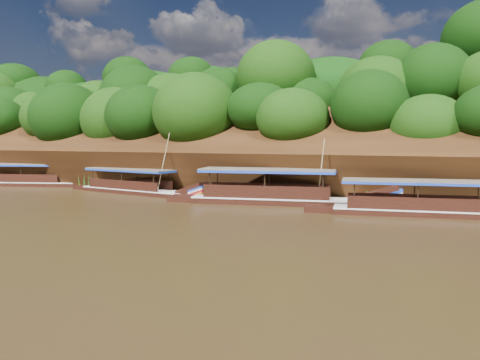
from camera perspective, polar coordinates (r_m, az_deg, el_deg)
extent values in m
plane|color=black|center=(29.39, -2.24, -4.57)|extent=(160.00, 160.00, 0.00)
cube|color=black|center=(43.81, 7.54, 3.13)|extent=(120.00, 16.12, 13.64)
cube|color=black|center=(53.61, 10.80, -0.34)|extent=(120.00, 24.00, 12.00)
ellipsoid|color=#153E0A|center=(63.45, -25.83, 2.95)|extent=(16.00, 8.00, 6.00)
ellipsoid|color=#153E0A|center=(64.66, -17.05, 8.40)|extent=(20.00, 10.00, 8.00)
ellipsoid|color=#153E0A|center=(45.11, -0.13, 3.22)|extent=(18.00, 8.00, 6.40)
ellipsoid|color=#153E0A|center=(50.68, 10.10, 9.78)|extent=(24.00, 11.00, 8.40)
cube|color=black|center=(32.35, 21.91, -4.05)|extent=(11.99, 4.32, 0.83)
cube|color=silver|center=(32.29, 21.93, -3.36)|extent=(12.01, 4.38, 0.09)
cube|color=brown|center=(32.00, 20.72, -0.09)|extent=(9.54, 4.11, 0.11)
cube|color=#193BA5|center=(32.01, 20.72, -0.29)|extent=(9.54, 4.11, 0.17)
cube|color=black|center=(35.53, 4.62, -2.93)|extent=(13.21, 5.07, 0.97)
cube|color=silver|center=(35.47, 4.63, -2.18)|extent=(13.22, 5.14, 0.11)
cube|color=black|center=(35.09, 16.52, -1.97)|extent=(3.39, 2.40, 1.83)
cube|color=#193BA5|center=(35.11, 17.86, -1.47)|extent=(1.95, 2.15, 0.67)
cube|color=#A6121C|center=(35.15, 17.84, -2.06)|extent=(1.95, 2.15, 0.67)
cube|color=brown|center=(35.40, 3.35, 1.30)|extent=(10.53, 4.82, 0.13)
cube|color=#193BA5|center=(35.41, 3.35, 1.09)|extent=(10.53, 4.82, 0.19)
cylinder|color=tan|center=(34.27, 9.87, 1.32)|extent=(0.71, 0.79, 4.41)
cube|color=black|center=(43.29, -12.63, -1.62)|extent=(12.14, 3.64, 0.82)
cube|color=silver|center=(43.24, -12.64, -1.11)|extent=(12.15, 3.70, 0.09)
cube|color=black|center=(38.67, -5.70, -1.35)|extent=(3.00, 1.87, 1.61)
cube|color=#193BA5|center=(38.17, -4.83, -1.01)|extent=(1.67, 1.75, 0.60)
cube|color=#A6121C|center=(38.21, -4.83, -1.47)|extent=(1.67, 1.75, 0.60)
cube|color=brown|center=(43.64, -13.36, 1.30)|extent=(9.61, 3.58, 0.11)
cube|color=#193BA5|center=(43.64, -13.36, 1.16)|extent=(9.61, 3.58, 0.16)
cylinder|color=tan|center=(40.38, -9.31, 2.18)|extent=(1.32, 0.16, 4.95)
cube|color=black|center=(53.87, -23.97, -0.66)|extent=(11.18, 5.53, 0.86)
cube|color=silver|center=(53.84, -23.98, -0.22)|extent=(11.20, 5.59, 0.10)
cube|color=black|center=(50.90, -17.95, -0.02)|extent=(3.01, 2.34, 1.59)
cube|color=#193BA5|center=(50.59, -17.25, 0.30)|extent=(1.82, 1.99, 0.57)
cube|color=#A6121C|center=(50.62, -17.24, -0.07)|extent=(1.82, 1.99, 0.57)
cube|color=brown|center=(54.07, -24.68, 1.79)|extent=(9.00, 5.07, 0.11)
cube|color=#193BA5|center=(54.08, -24.68, 1.67)|extent=(9.00, 5.07, 0.17)
cone|color=#276118|center=(53.74, -23.42, 0.35)|extent=(1.50, 1.50, 1.87)
cone|color=#276118|center=(48.29, -18.18, -0.14)|extent=(1.50, 1.50, 1.58)
cone|color=#276118|center=(44.92, -12.25, -0.04)|extent=(1.50, 1.50, 2.08)
cone|color=#276118|center=(39.86, -2.47, -0.88)|extent=(1.50, 1.50, 1.63)
cone|color=#276118|center=(37.34, 5.88, -1.27)|extent=(1.50, 1.50, 1.67)
cone|color=#276118|center=(36.28, 14.54, -1.42)|extent=(1.50, 1.50, 1.88)
cone|color=#276118|center=(35.60, 25.05, -2.06)|extent=(1.50, 1.50, 1.61)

